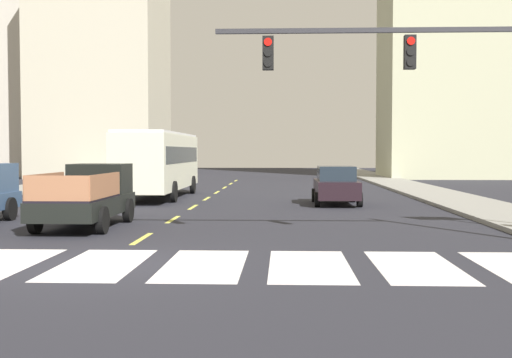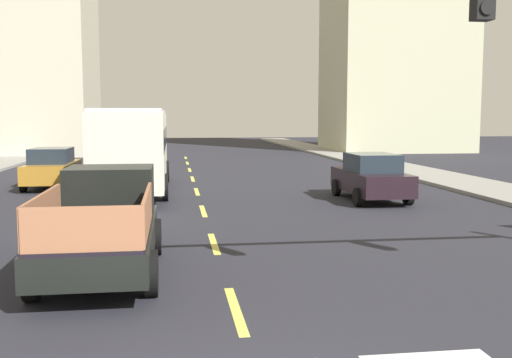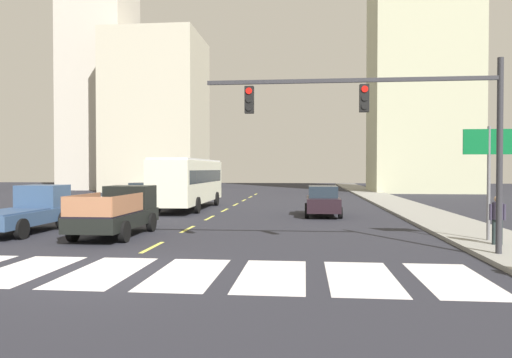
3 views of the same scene
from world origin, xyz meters
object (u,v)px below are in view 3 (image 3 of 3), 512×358
Objects in this scene: sedan_near_left at (145,195)px; sedan_mid at (323,201)px; city_bus at (189,180)px; pedestrian_waiting at (497,216)px; pickup_stakebed at (119,212)px; pickup_dark at (28,210)px; traffic_signal_gantry at (402,119)px; direction_sign_green at (488,159)px.

sedan_mid is at bearing -26.05° from sedan_near_left.
city_bus is 9.58m from sedan_mid.
sedan_near_left is at bearing -58.43° from pedestrian_waiting.
sedan_mid is 1.00× the size of sedan_near_left.
pickup_dark is (-4.20, 0.43, -0.02)m from pickup_stakebed.
sedan_near_left is at bearing 155.85° from sedan_mid.
traffic_signal_gantry is 4.69m from direction_sign_green.
city_bus is (-0.17, 12.56, 1.02)m from pickup_stakebed.
pickup_dark is at bearing -93.42° from sedan_near_left.
pickup_stakebed reaches higher than pedestrian_waiting.
pickup_dark is 18.38m from direction_sign_green.
pickup_stakebed is 1.18× the size of sedan_mid.
city_bus is at bearing 136.09° from direction_sign_green.
pickup_dark is 1.18× the size of sedan_near_left.
sedan_near_left is 0.49× the size of traffic_signal_gantry.
traffic_signal_gantry is at bearing -80.97° from sedan_mid.
pickup_stakebed is 0.58× the size of traffic_signal_gantry.
traffic_signal_gantry reaches higher than pickup_dark.
pedestrian_waiting is at bearing -44.00° from city_bus.
pedestrian_waiting reaches higher than sedan_mid.
sedan_near_left is at bearing 127.98° from traffic_signal_gantry.
sedan_mid and sedan_near_left have the same top height.
city_bus reaches higher than sedan_mid.
pedestrian_waiting is (18.14, -2.54, 0.20)m from pickup_dark.
pickup_stakebed is 3.17× the size of pedestrian_waiting.
pickup_stakebed is at bearing -87.13° from city_bus.
pedestrian_waiting is at bearing -63.02° from sedan_mid.
city_bus is (4.03, 12.13, 1.03)m from pickup_dark.
sedan_mid is at bearing 30.49° from pickup_dark.
sedan_mid is (12.72, 8.26, -0.06)m from pickup_dark.
direction_sign_green is (14.17, -13.64, 1.08)m from city_bus.
pickup_dark is at bearing -23.60° from pedestrian_waiting.
direction_sign_green is at bearing -108.71° from pedestrian_waiting.
pickup_dark is at bearing -106.27° from city_bus.
pickup_dark is at bearing 176.35° from pickup_stakebed.
direction_sign_green is 2.56× the size of pedestrian_waiting.
sedan_near_left is at bearing 85.65° from pickup_dark.
pedestrian_waiting is (17.70, -16.39, 0.26)m from sedan_near_left.
sedan_near_left is at bearing 106.97° from pickup_stakebed.
sedan_near_left is at bearing 156.46° from city_bus.
city_bus is 1.21× the size of traffic_signal_gantry.
pedestrian_waiting is at bearing -93.09° from direction_sign_green.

